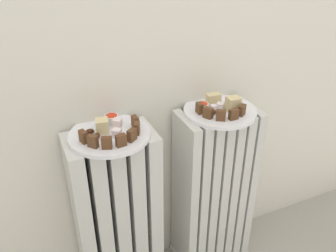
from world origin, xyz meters
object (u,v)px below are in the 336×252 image
object	(u,v)px
radiator_left	(118,221)
fork	(229,107)
radiator_right	(213,192)
plate_left	(110,135)
jam_bowl_left	(112,118)
jam_bowl_right	(202,106)
plate_right	(220,111)

from	to	relation	value
radiator_left	fork	xyz separation A→B (m)	(0.41, 0.00, 0.36)
radiator_right	fork	distance (m)	0.36
plate_left	jam_bowl_left	world-z (taller)	jam_bowl_left
jam_bowl_left	jam_bowl_right	distance (m)	0.30
radiator_left	fork	bearing A→B (deg)	0.01
radiator_right	plate_right	distance (m)	0.35
fork	plate_left	bearing A→B (deg)	-179.99
fork	plate_right	bearing A→B (deg)	-179.89
jam_bowl_left	fork	xyz separation A→B (m)	(0.39, -0.06, -0.01)
plate_left	jam_bowl_left	xyz separation A→B (m)	(0.03, 0.06, 0.02)
plate_right	fork	world-z (taller)	fork
plate_right	fork	size ratio (longest dim) A/B	2.43
jam_bowl_left	plate_right	bearing A→B (deg)	-9.73
fork	jam_bowl_right	bearing A→B (deg)	160.76
plate_right	fork	bearing A→B (deg)	0.11
plate_left	fork	size ratio (longest dim) A/B	2.43
plate_left	jam_bowl_right	bearing A→B (deg)	5.20
fork	radiator_right	bearing A→B (deg)	-179.89
radiator_right	plate_right	bearing A→B (deg)	-116.57
plate_left	jam_bowl_left	bearing A→B (deg)	67.55
radiator_left	fork	distance (m)	0.54
radiator_left	fork	size ratio (longest dim) A/B	6.78
jam_bowl_left	radiator_right	bearing A→B (deg)	-9.73
radiator_right	jam_bowl_left	xyz separation A→B (m)	(-0.35, 0.06, 0.37)
jam_bowl_left	jam_bowl_right	world-z (taller)	jam_bowl_left
radiator_left	plate_right	distance (m)	0.51
plate_left	jam_bowl_right	distance (m)	0.33
plate_left	fork	xyz separation A→B (m)	(0.41, 0.00, 0.01)
plate_left	jam_bowl_right	xyz separation A→B (m)	(0.33, 0.03, 0.02)
jam_bowl_left	fork	size ratio (longest dim) A/B	0.43
plate_left	jam_bowl_right	size ratio (longest dim) A/B	5.58
jam_bowl_right	radiator_left	bearing A→B (deg)	-174.80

